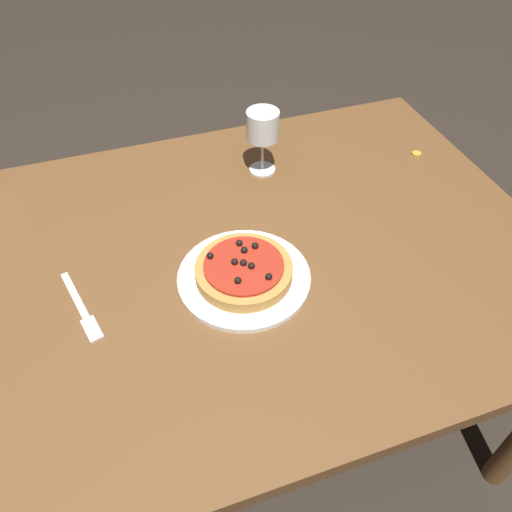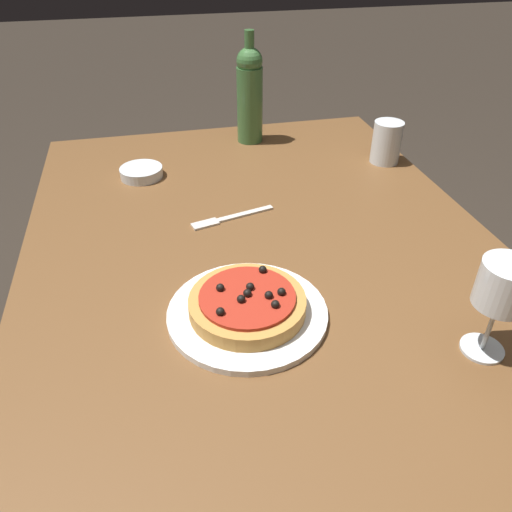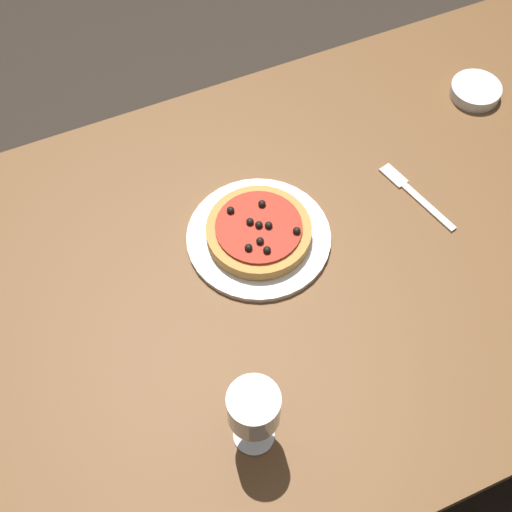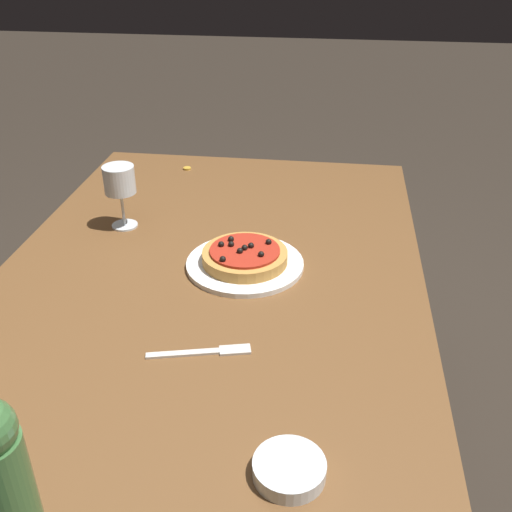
{
  "view_description": "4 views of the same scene",
  "coord_description": "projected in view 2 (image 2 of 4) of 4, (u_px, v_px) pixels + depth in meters",
  "views": [
    {
      "loc": [
        0.1,
        0.72,
        1.46
      ],
      "look_at": [
        -0.1,
        0.11,
        0.8
      ],
      "focal_mm": 35.0,
      "sensor_mm": 36.0,
      "label": 1
    },
    {
      "loc": [
        -0.7,
        0.2,
        1.27
      ],
      "look_at": [
        -0.05,
        0.05,
        0.8
      ],
      "focal_mm": 35.0,
      "sensor_mm": 36.0,
      "label": 2
    },
    {
      "loc": [
        -0.38,
        -0.58,
        1.81
      ],
      "look_at": [
        -0.12,
        0.02,
        0.74
      ],
      "focal_mm": 50.0,
      "sensor_mm": 36.0,
      "label": 3
    },
    {
      "loc": [
        1.07,
        0.26,
        1.4
      ],
      "look_at": [
        -0.03,
        0.11,
        0.76
      ],
      "focal_mm": 42.0,
      "sensor_mm": 36.0,
      "label": 4
    }
  ],
  "objects": [
    {
      "name": "side_bowl",
      "position": [
        141.0,
        172.0,
        1.25
      ],
      "size": [
        0.11,
        0.11,
        0.03
      ],
      "color": "silver",
      "rests_on": "dining_table"
    },
    {
      "name": "pizza",
      "position": [
        247.0,
        303.0,
        0.82
      ],
      "size": [
        0.19,
        0.19,
        0.04
      ],
      "color": "#BC843D",
      "rests_on": "dinner_plate"
    },
    {
      "name": "ground_plane",
      "position": [
        271.0,
        487.0,
        1.33
      ],
      "size": [
        14.0,
        14.0,
        0.0
      ],
      "primitive_type": "plane",
      "color": "#2D261E"
    },
    {
      "name": "fork",
      "position": [
        228.0,
        218.0,
        1.09
      ],
      "size": [
        0.07,
        0.19,
        0.0
      ],
      "rotation": [
        0.0,
        0.0,
        1.82
      ],
      "color": "beige",
      "rests_on": "dining_table"
    },
    {
      "name": "water_cup",
      "position": [
        387.0,
        142.0,
        1.31
      ],
      "size": [
        0.08,
        0.08,
        0.11
      ],
      "color": "silver",
      "rests_on": "dining_table"
    },
    {
      "name": "dinner_plate",
      "position": [
        247.0,
        313.0,
        0.83
      ],
      "size": [
        0.27,
        0.27,
        0.01
      ],
      "color": "white",
      "rests_on": "dining_table"
    },
    {
      "name": "wine_glass",
      "position": [
        504.0,
        288.0,
        0.7
      ],
      "size": [
        0.08,
        0.08,
        0.16
      ],
      "color": "silver",
      "rests_on": "dining_table"
    },
    {
      "name": "dining_table",
      "position": [
        277.0,
        308.0,
        0.96
      ],
      "size": [
        1.54,
        0.95,
        0.7
      ],
      "color": "brown",
      "rests_on": "ground_plane"
    },
    {
      "name": "wine_bottle",
      "position": [
        250.0,
        93.0,
        1.38
      ],
      "size": [
        0.07,
        0.07,
        0.3
      ],
      "color": "#3D6B38",
      "rests_on": "dining_table"
    }
  ]
}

